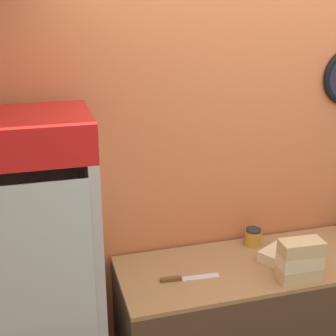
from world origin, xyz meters
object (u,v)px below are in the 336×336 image
Objects in this scene: sandwich_stack_middle at (300,261)px; sandwich_stack_top at (301,248)px; sandwich_flat_left at (278,253)px; sandwich_stack_bottom at (299,273)px; beverage_cooler at (33,271)px; condiment_jar at (253,237)px; chefs_knife at (182,278)px.

sandwich_stack_middle is 0.08m from sandwich_stack_top.
sandwich_stack_middle reaches higher than sandwich_flat_left.
sandwich_stack_middle reaches higher than sandwich_stack_bottom.
sandwich_stack_top reaches higher than sandwich_flat_left.
condiment_jar is at bearing 7.21° from beverage_cooler.
sandwich_stack_top reaches higher than sandwich_stack_bottom.
beverage_cooler is at bearing -172.79° from condiment_jar.
sandwich_stack_top reaches higher than chefs_knife.
beverage_cooler reaches higher than sandwich_stack_top.
sandwich_stack_bottom is at bearing 0.00° from sandwich_stack_middle.
sandwich_stack_bottom is 0.99× the size of sandwich_stack_middle.
beverage_cooler is at bearing 173.37° from chefs_knife.
sandwich_stack_top is at bearing -10.67° from beverage_cooler.
condiment_jar is (-0.07, 0.43, -0.15)m from sandwich_stack_top.
sandwich_stack_middle is at bearing -15.60° from chefs_knife.
beverage_cooler reaches higher than condiment_jar.
condiment_jar is at bearing 110.58° from sandwich_flat_left.
chefs_knife is 0.61m from condiment_jar.
sandwich_stack_top is at bearing 0.00° from sandwich_stack_bottom.
condiment_jar reaches higher than sandwich_stack_bottom.
sandwich_stack_bottom is 0.65m from chefs_knife.
chefs_knife is (0.78, -0.09, -0.12)m from beverage_cooler.
condiment_jar is (-0.07, 0.43, -0.07)m from sandwich_stack_middle.
sandwich_stack_top is 0.29m from sandwich_flat_left.
chefs_knife is at bearing -173.81° from sandwich_flat_left.
sandwich_stack_middle is 2.19× the size of condiment_jar.
sandwich_stack_top is 0.72× the size of chefs_knife.
sandwich_flat_left is 0.63m from chefs_knife.
condiment_jar is (0.55, 0.26, 0.05)m from chefs_knife.
sandwich_flat_left is at bearing 89.26° from sandwich_stack_bottom.
sandwich_stack_bottom is at bearing -80.95° from condiment_jar.
beverage_cooler reaches higher than chefs_knife.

